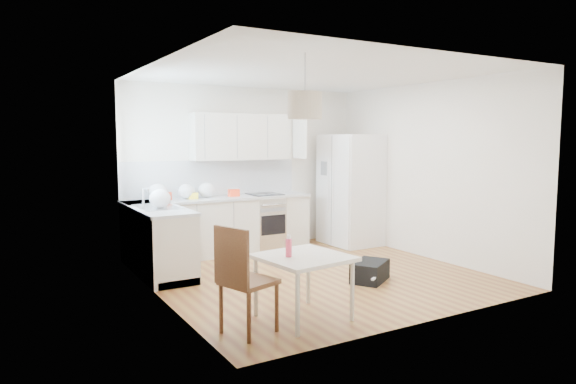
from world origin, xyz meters
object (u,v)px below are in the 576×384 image
Objects in this scene: dining_table at (303,262)px; dining_chair at (249,279)px; gym_bag at (370,271)px; refrigerator at (351,190)px.

dining_chair reaches higher than dining_table.
dining_table is 1.66× the size of gym_bag.
dining_table is at bearing 174.38° from gym_bag.
dining_chair reaches higher than gym_bag.
refrigerator is 2.06× the size of dining_table.
dining_chair is 2.32m from gym_bag.
gym_bag is at bearing 19.81° from dining_table.
dining_chair is (-3.38, -2.85, -0.43)m from refrigerator.
gym_bag is (-1.24, -2.04, -0.83)m from refrigerator.
refrigerator is at bearing 26.50° from gym_bag.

